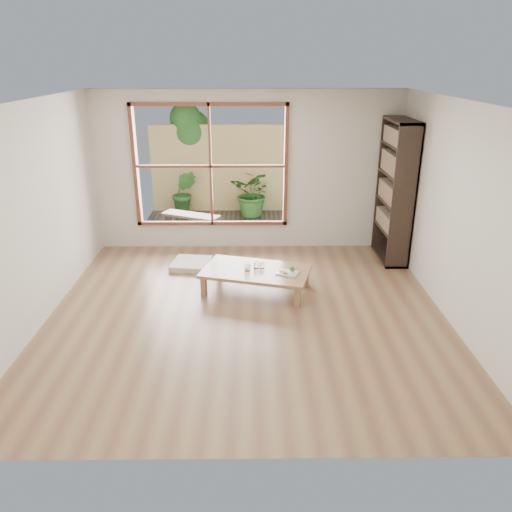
{
  "coord_description": "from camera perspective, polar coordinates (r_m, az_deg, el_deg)",
  "views": [
    {
      "loc": [
        0.06,
        -5.66,
        3.04
      ],
      "look_at": [
        0.12,
        0.59,
        0.55
      ],
      "focal_mm": 35.0,
      "sensor_mm": 36.0,
      "label": 1
    }
  ],
  "objects": [
    {
      "name": "garden_tree",
      "position": [
        10.7,
        -7.98,
        13.92
      ],
      "size": [
        1.04,
        0.85,
        2.22
      ],
      "color": "#4C3D2D",
      "rests_on": "ground"
    },
    {
      "name": "glass_short",
      "position": [
        6.92,
        0.04,
        -1.04
      ],
      "size": [
        0.07,
        0.07,
        0.09
      ],
      "primitive_type": "cylinder",
      "color": "silver",
      "rests_on": "low_table"
    },
    {
      "name": "deck",
      "position": [
        9.73,
        -4.44,
        3.45
      ],
      "size": [
        2.8,
        2.0,
        0.05
      ],
      "primitive_type": "cube",
      "color": "#342C26",
      "rests_on": "ground"
    },
    {
      "name": "ground",
      "position": [
        6.42,
        -1.03,
        -6.52
      ],
      "size": [
        5.0,
        5.0,
        0.0
      ],
      "primitive_type": "plane",
      "color": "olive",
      "rests_on": "ground"
    },
    {
      "name": "glass_mid",
      "position": [
        6.91,
        0.7,
        -1.07
      ],
      "size": [
        0.06,
        0.06,
        0.09
      ],
      "primitive_type": "cylinder",
      "color": "silver",
      "rests_on": "low_table"
    },
    {
      "name": "shrub_left",
      "position": [
        10.35,
        -8.23,
        7.19
      ],
      "size": [
        0.5,
        0.41,
        0.91
      ],
      "primitive_type": "imported",
      "rotation": [
        0.0,
        0.0,
        0.0
      ],
      "color": "#2C5A21",
      "rests_on": "deck"
    },
    {
      "name": "glass_tall",
      "position": [
        6.83,
        -1.04,
        -1.24
      ],
      "size": [
        0.07,
        0.07,
        0.12
      ],
      "primitive_type": "cylinder",
      "color": "silver",
      "rests_on": "low_table"
    },
    {
      "name": "garden_bench",
      "position": [
        9.26,
        -7.43,
        4.4
      ],
      "size": [
        1.13,
        0.74,
        0.35
      ],
      "rotation": [
        0.0,
        0.0,
        -0.42
      ],
      "color": "#30221B",
      "rests_on": "deck"
    },
    {
      "name": "food_tray",
      "position": [
        6.78,
        3.69,
        -1.82
      ],
      "size": [
        0.34,
        0.29,
        0.09
      ],
      "rotation": [
        0.0,
        0.0,
        -0.38
      ],
      "color": "white",
      "rests_on": "low_table"
    },
    {
      "name": "low_table",
      "position": [
        6.9,
        -0.0,
        -1.86
      ],
      "size": [
        1.61,
        1.17,
        0.32
      ],
      "rotation": [
        0.0,
        0.0,
        -0.27
      ],
      "color": "#986A4A",
      "rests_on": "ground"
    },
    {
      "name": "bamboo_fence",
      "position": [
        10.46,
        -4.24,
        9.86
      ],
      "size": [
        2.8,
        0.06,
        1.8
      ],
      "primitive_type": "cube",
      "color": "tan",
      "rests_on": "ground"
    },
    {
      "name": "glass_small",
      "position": [
        6.93,
        -0.92,
        -1.08
      ],
      "size": [
        0.06,
        0.06,
        0.08
      ],
      "primitive_type": "cylinder",
      "color": "silver",
      "rests_on": "low_table"
    },
    {
      "name": "bookshelf",
      "position": [
        8.12,
        15.62,
        7.09
      ],
      "size": [
        0.35,
        0.99,
        2.2
      ],
      "primitive_type": "cube",
      "color": "#30221B",
      "rests_on": "ground"
    },
    {
      "name": "shrub_right",
      "position": [
        10.12,
        -0.28,
        7.22
      ],
      "size": [
        1.08,
        1.01,
        0.96
      ],
      "primitive_type": "imported",
      "rotation": [
        0.0,
        0.0,
        -0.37
      ],
      "color": "#2C5A21",
      "rests_on": "deck"
    },
    {
      "name": "floor_cushion",
      "position": [
        7.86,
        -7.41,
        -0.88
      ],
      "size": [
        0.64,
        0.64,
        0.08
      ],
      "primitive_type": "cube",
      "rotation": [
        0.0,
        0.0,
        -0.15
      ],
      "color": "beige",
      "rests_on": "ground"
    }
  ]
}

